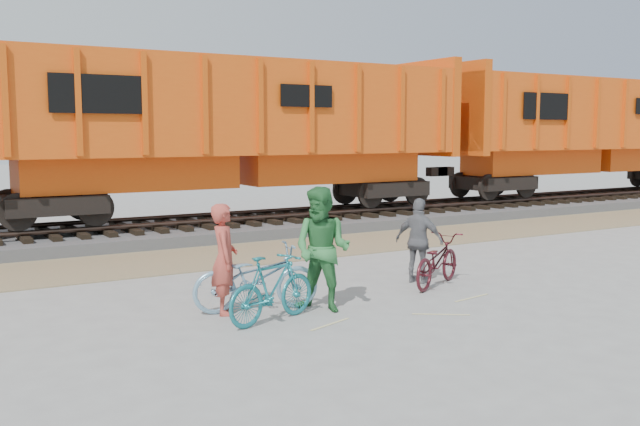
{
  "coord_description": "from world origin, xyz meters",
  "views": [
    {
      "loc": [
        -6.43,
        -9.61,
        2.84
      ],
      "look_at": [
        0.2,
        1.5,
        1.38
      ],
      "focal_mm": 40.0,
      "sensor_mm": 36.0,
      "label": 1
    }
  ],
  "objects_px": {
    "bicycle_blue": "(256,278)",
    "bicycle_maroon": "(437,261)",
    "bicycle_teal": "(272,288)",
    "person_solo": "(224,259)",
    "person_woman": "(419,241)",
    "hopper_car_center": "(236,127)",
    "hopper_car_right": "(589,129)",
    "person_man": "(322,249)"
  },
  "relations": [
    {
      "from": "hopper_car_center",
      "to": "hopper_car_right",
      "type": "xyz_separation_m",
      "value": [
        15.0,
        0.0,
        0.0
      ]
    },
    {
      "from": "person_solo",
      "to": "person_woman",
      "type": "relative_size",
      "value": 1.08
    },
    {
      "from": "hopper_car_center",
      "to": "person_woman",
      "type": "xyz_separation_m",
      "value": [
        0.11,
        -8.12,
        -2.2
      ]
    },
    {
      "from": "hopper_car_center",
      "to": "hopper_car_right",
      "type": "height_order",
      "value": "same"
    },
    {
      "from": "bicycle_maroon",
      "to": "person_man",
      "type": "bearing_deg",
      "value": 72.72
    },
    {
      "from": "person_woman",
      "to": "person_solo",
      "type": "bearing_deg",
      "value": 64.91
    },
    {
      "from": "bicycle_teal",
      "to": "person_man",
      "type": "xyz_separation_m",
      "value": [
        1.0,
        0.2,
        0.48
      ]
    },
    {
      "from": "person_solo",
      "to": "person_man",
      "type": "relative_size",
      "value": 0.88
    },
    {
      "from": "hopper_car_center",
      "to": "hopper_car_right",
      "type": "bearing_deg",
      "value": 0.0
    },
    {
      "from": "hopper_car_right",
      "to": "bicycle_teal",
      "type": "relative_size",
      "value": 8.16
    },
    {
      "from": "hopper_car_center",
      "to": "bicycle_blue",
      "type": "height_order",
      "value": "hopper_car_center"
    },
    {
      "from": "person_solo",
      "to": "person_woman",
      "type": "bearing_deg",
      "value": -65.8
    },
    {
      "from": "hopper_car_center",
      "to": "person_solo",
      "type": "distance_m",
      "value": 9.52
    },
    {
      "from": "hopper_car_right",
      "to": "bicycle_blue",
      "type": "relative_size",
      "value": 6.86
    },
    {
      "from": "person_solo",
      "to": "person_man",
      "type": "distance_m",
      "value": 1.55
    },
    {
      "from": "person_solo",
      "to": "hopper_car_center",
      "type": "bearing_deg",
      "value": -4.88
    },
    {
      "from": "bicycle_maroon",
      "to": "person_solo",
      "type": "bearing_deg",
      "value": 60.58
    },
    {
      "from": "hopper_car_center",
      "to": "bicycle_teal",
      "type": "bearing_deg",
      "value": -111.2
    },
    {
      "from": "bicycle_blue",
      "to": "person_solo",
      "type": "relative_size",
      "value": 1.17
    },
    {
      "from": "bicycle_blue",
      "to": "person_woman",
      "type": "height_order",
      "value": "person_woman"
    },
    {
      "from": "hopper_car_center",
      "to": "bicycle_maroon",
      "type": "distance_m",
      "value": 8.89
    },
    {
      "from": "bicycle_blue",
      "to": "hopper_car_center",
      "type": "bearing_deg",
      "value": -10.11
    },
    {
      "from": "person_woman",
      "to": "bicycle_teal",
      "type": "bearing_deg",
      "value": 77.94
    },
    {
      "from": "hopper_car_right",
      "to": "bicycle_maroon",
      "type": "relative_size",
      "value": 7.72
    },
    {
      "from": "person_man",
      "to": "bicycle_blue",
      "type": "bearing_deg",
      "value": -156.24
    },
    {
      "from": "bicycle_teal",
      "to": "person_solo",
      "type": "relative_size",
      "value": 0.98
    },
    {
      "from": "hopper_car_center",
      "to": "bicycle_teal",
      "type": "height_order",
      "value": "hopper_car_center"
    },
    {
      "from": "bicycle_maroon",
      "to": "person_solo",
      "type": "xyz_separation_m",
      "value": [
        -4.19,
        0.14,
        0.4
      ]
    },
    {
      "from": "bicycle_teal",
      "to": "person_solo",
      "type": "xyz_separation_m",
      "value": [
        -0.41,
        0.84,
        0.36
      ]
    },
    {
      "from": "bicycle_blue",
      "to": "hopper_car_right",
      "type": "bearing_deg",
      "value": -53.12
    },
    {
      "from": "hopper_car_center",
      "to": "person_woman",
      "type": "relative_size",
      "value": 8.67
    },
    {
      "from": "bicycle_maroon",
      "to": "hopper_car_center",
      "type": "bearing_deg",
      "value": -26.11
    },
    {
      "from": "bicycle_blue",
      "to": "bicycle_maroon",
      "type": "bearing_deg",
      "value": -78.38
    },
    {
      "from": "bicycle_maroon",
      "to": "person_woman",
      "type": "relative_size",
      "value": 1.12
    },
    {
      "from": "hopper_car_center",
      "to": "bicycle_maroon",
      "type": "xyz_separation_m",
      "value": [
        0.21,
        -8.52,
        -2.53
      ]
    },
    {
      "from": "hopper_car_center",
      "to": "hopper_car_right",
      "type": "distance_m",
      "value": 15.0
    },
    {
      "from": "hopper_car_right",
      "to": "person_solo",
      "type": "xyz_separation_m",
      "value": [
        -18.99,
        -8.38,
        -2.13
      ]
    },
    {
      "from": "hopper_car_right",
      "to": "person_solo",
      "type": "distance_m",
      "value": 20.86
    },
    {
      "from": "bicycle_blue",
      "to": "person_man",
      "type": "bearing_deg",
      "value": -108.58
    },
    {
      "from": "hopper_car_center",
      "to": "bicycle_blue",
      "type": "bearing_deg",
      "value": -112.35
    },
    {
      "from": "hopper_car_center",
      "to": "person_solo",
      "type": "relative_size",
      "value": 8.01
    },
    {
      "from": "person_man",
      "to": "hopper_car_right",
      "type": "bearing_deg",
      "value": 81.76
    }
  ]
}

